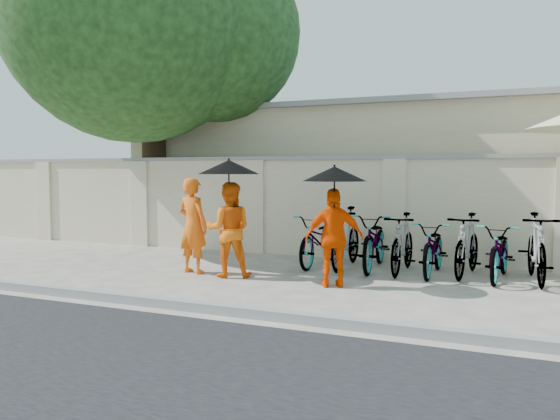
% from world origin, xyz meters
% --- Properties ---
extents(ground, '(80.00, 80.00, 0.00)m').
position_xyz_m(ground, '(0.00, 0.00, 0.00)').
color(ground, '#BCAF9D').
extents(kerb, '(40.00, 0.16, 0.12)m').
position_xyz_m(kerb, '(0.00, -1.70, 0.06)').
color(kerb, gray).
rests_on(kerb, ground).
extents(compound_wall, '(20.00, 0.30, 2.00)m').
position_xyz_m(compound_wall, '(1.00, 3.20, 1.00)').
color(compound_wall, beige).
rests_on(compound_wall, ground).
extents(building_behind, '(14.00, 6.00, 3.20)m').
position_xyz_m(building_behind, '(2.00, 7.00, 1.60)').
color(building_behind, beige).
rests_on(building_behind, ground).
extents(shade_tree, '(6.70, 6.20, 8.20)m').
position_xyz_m(shade_tree, '(-3.66, 2.97, 5.10)').
color(shade_tree, '#3D2C1B').
rests_on(shade_tree, ground).
extents(monk_left, '(0.67, 0.51, 1.66)m').
position_xyz_m(monk_left, '(-0.97, 0.52, 0.83)').
color(monk_left, orange).
rests_on(monk_left, ground).
extents(monk_center, '(0.95, 0.86, 1.58)m').
position_xyz_m(monk_center, '(-0.24, 0.47, 0.79)').
color(monk_center, orange).
rests_on(monk_center, ground).
extents(parasol_center, '(1.01, 1.01, 1.05)m').
position_xyz_m(parasol_center, '(-0.19, 0.39, 1.83)').
color(parasol_center, black).
rests_on(parasol_center, ground).
extents(monk_right, '(0.96, 0.70, 1.51)m').
position_xyz_m(monk_right, '(1.62, 0.37, 0.75)').
color(monk_right, '#FD4A00').
rests_on(monk_right, ground).
extents(parasol_right, '(0.96, 0.96, 0.98)m').
position_xyz_m(parasol_right, '(1.64, 0.29, 1.72)').
color(parasol_right, black).
rests_on(parasol_right, ground).
extents(bike_0, '(0.68, 1.85, 0.97)m').
position_xyz_m(bike_0, '(0.81, 2.08, 0.48)').
color(bike_0, gray).
rests_on(bike_0, ground).
extents(bike_1, '(0.57, 1.87, 1.11)m').
position_xyz_m(bike_1, '(1.33, 2.03, 0.56)').
color(bike_1, gray).
rests_on(bike_1, ground).
extents(bike_2, '(0.80, 1.98, 1.02)m').
position_xyz_m(bike_2, '(1.85, 2.08, 0.51)').
color(bike_2, gray).
rests_on(bike_2, ground).
extents(bike_3, '(0.52, 1.74, 1.04)m').
position_xyz_m(bike_3, '(2.38, 1.90, 0.52)').
color(bike_3, gray).
rests_on(bike_3, ground).
extents(bike_4, '(0.65, 1.77, 0.92)m').
position_xyz_m(bike_4, '(2.90, 1.94, 0.46)').
color(bike_4, gray).
rests_on(bike_4, ground).
extents(bike_5, '(0.72, 1.81, 1.06)m').
position_xyz_m(bike_5, '(3.42, 2.04, 0.53)').
color(bike_5, gray).
rests_on(bike_5, ground).
extents(bike_6, '(0.79, 1.81, 0.93)m').
position_xyz_m(bike_6, '(3.94, 1.92, 0.46)').
color(bike_6, gray).
rests_on(bike_6, ground).
extents(bike_7, '(0.68, 1.87, 1.10)m').
position_xyz_m(bike_7, '(4.47, 1.94, 0.55)').
color(bike_7, gray).
rests_on(bike_7, ground).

